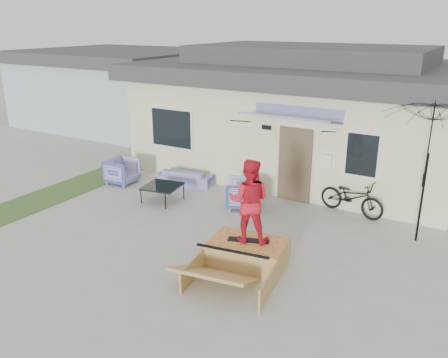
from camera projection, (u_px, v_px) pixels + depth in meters
The scene contains 13 objects.
ground at pixel (170, 257), 9.98m from camera, with size 90.00×90.00×0.00m, color #A8A59B.
grass_strip at pixel (72, 187), 14.11m from camera, with size 1.40×8.00×0.01m, color #385A28.
house at pixel (309, 109), 15.85m from camera, with size 10.80×8.49×4.10m.
neighbor_house at pixel (119, 86), 22.59m from camera, with size 8.60×7.60×3.50m.
loveseat at pixel (186, 174), 14.27m from camera, with size 1.71×0.50×0.67m, color #292F93.
armchair_left at pixel (122, 170), 14.38m from camera, with size 0.84×0.78×0.86m, color #292F93.
armchair_right at pixel (243, 192), 12.50m from camera, with size 0.85×0.79×0.87m, color #292F93.
coffee_table at pixel (163, 193), 12.98m from camera, with size 0.95×0.95×0.47m, color black.
bicycle at pixel (352, 193), 12.03m from camera, with size 0.62×1.78×1.14m, color black.
patio_umbrella at pixel (426, 169), 10.16m from camera, with size 2.70×2.60×2.20m.
skate_ramp at pixel (247, 253), 9.60m from camera, with size 1.54×2.05×0.51m, color #AA8446, non-canonical shape.
skateboard at pixel (248, 240), 9.56m from camera, with size 0.86×0.21×0.05m, color black.
skater at pixel (249, 199), 9.26m from camera, with size 0.85×0.66×1.74m, color red.
Camera 1 is at (5.54, -7.05, 4.83)m, focal length 37.13 mm.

